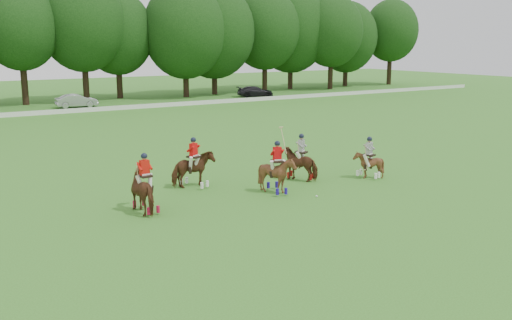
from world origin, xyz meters
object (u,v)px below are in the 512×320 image
car_right (255,91)px  polo_red_a (145,191)px  car_mid (77,101)px  polo_red_b (194,169)px  polo_red_c (277,174)px  polo_ball (317,196)px  polo_stripe_a (301,163)px  polo_stripe_b (369,164)px

car_right → polo_red_a: bearing=159.2°
car_mid → polo_red_a: polo_red_a is taller
polo_red_b → polo_red_c: polo_red_c is taller
polo_ball → polo_red_c: bearing=124.0°
car_mid → polo_red_a: (-7.84, -38.91, 0.19)m
car_right → polo_red_c: polo_red_c is taller
polo_red_b → polo_red_c: size_ratio=0.81×
car_right → car_mid: bearing=106.7°
car_right → polo_stripe_a: 43.42m
car_right → polo_red_b: bearing=160.7°
car_mid → polo_stripe_a: 37.87m
polo_red_a → polo_ball: polo_red_a is taller
polo_red_c → car_right: bearing=58.9°
car_right → polo_stripe_a: bearing=167.4°
polo_red_b → polo_ball: 5.92m
polo_red_c → polo_ball: (1.05, -1.56, -0.83)m
polo_stripe_b → polo_red_a: bearing=177.4°
polo_red_c → polo_stripe_a: 2.83m
car_mid → polo_red_c: polo_red_c is taller
polo_stripe_a → polo_stripe_b: 3.43m
polo_stripe_b → car_right: bearing=65.2°
polo_red_a → polo_stripe_a: polo_red_a is taller
polo_red_b → polo_stripe_a: 5.37m
polo_stripe_a → polo_red_c: bearing=-149.2°
polo_red_a → polo_red_c: size_ratio=0.82×
polo_red_a → polo_red_c: bearing=-3.8°
car_right → polo_ball: bearing=167.7°
polo_red_c → polo_stripe_a: (2.43, 1.45, -0.04)m
polo_red_a → polo_red_c: (6.13, -0.41, -0.01)m
polo_red_c → polo_red_b: bearing=133.2°
polo_red_c → polo_stripe_a: size_ratio=1.27×
polo_red_c → polo_stripe_a: bearing=30.8°
polo_red_c → polo_stripe_b: size_ratio=1.39×
polo_red_a → polo_stripe_b: bearing=-2.6°
car_mid → polo_ball: (-0.66, -40.88, -0.65)m
polo_stripe_b → polo_ball: 4.70m
polo_stripe_a → polo_stripe_b: bearing=-27.3°
polo_red_a → polo_red_c: polo_red_c is taller
car_mid → polo_stripe_a: polo_stripe_a is taller
car_right → polo_stripe_b: polo_stripe_b is taller
polo_ball → polo_red_b: bearing=130.3°
polo_stripe_b → polo_ball: polo_stripe_b is taller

